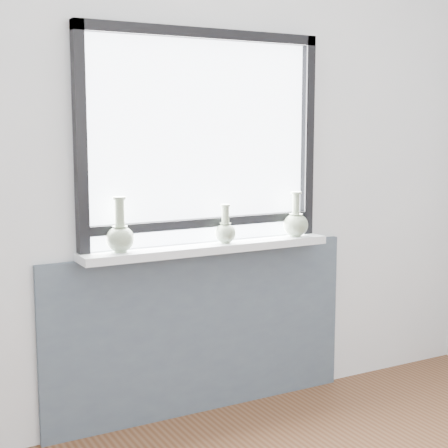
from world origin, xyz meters
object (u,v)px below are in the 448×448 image
vase_a (120,235)px  vase_c (296,223)px  windowsill (209,248)px  vase_b (225,231)px

vase_a → vase_c: size_ratio=1.09×
windowsill → vase_b: 0.12m
vase_a → vase_b: 0.55m
vase_b → windowsill: bearing=166.5°
vase_a → vase_c: 0.98m
vase_a → vase_b: size_ratio=1.32×
windowsill → vase_c: 0.52m
vase_b → vase_c: (0.43, 0.00, 0.01)m
vase_b → vase_c: size_ratio=0.82×
vase_c → vase_b: bearing=-179.8°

